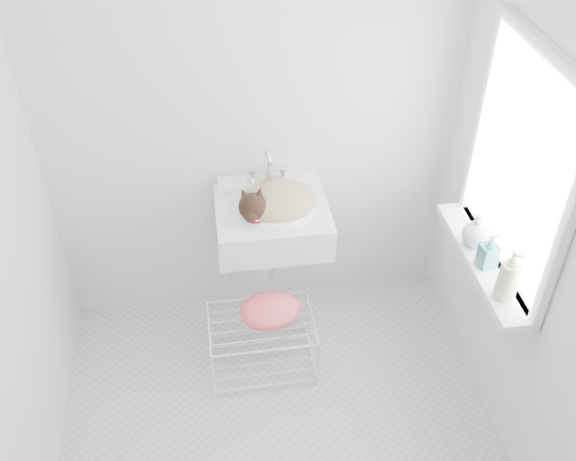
{
  "coord_description": "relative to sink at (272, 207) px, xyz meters",
  "views": [
    {
      "loc": [
        -0.24,
        -1.98,
        2.91
      ],
      "look_at": [
        0.12,
        0.5,
        0.88
      ],
      "focal_mm": 40.97,
      "sensor_mm": 36.0,
      "label": 1
    }
  ],
  "objects": [
    {
      "name": "window_frame",
      "position": [
        1.0,
        -0.54,
        0.5
      ],
      "size": [
        0.04,
        0.9,
        1.1
      ],
      "primitive_type": "cube",
      "color": "white",
      "rests_on": "right_wall"
    },
    {
      "name": "back_wall",
      "position": [
        -0.07,
        0.26,
        0.4
      ],
      "size": [
        2.2,
        0.02,
        2.5
      ],
      "primitive_type": "cube",
      "color": "silver",
      "rests_on": "ground"
    },
    {
      "name": "bottle_c",
      "position": [
        0.93,
        -0.43,
        0.0
      ],
      "size": [
        0.18,
        0.18,
        0.17
      ],
      "primitive_type": "imported",
      "rotation": [
        0.0,
        0.0,
        4.27
      ],
      "color": "silver",
      "rests_on": "windowsill"
    },
    {
      "name": "faucet",
      "position": [
        -0.0,
        0.18,
        0.14
      ],
      "size": [
        0.21,
        0.15,
        0.21
      ],
      "primitive_type": null,
      "color": "silver",
      "rests_on": "sink"
    },
    {
      "name": "sink",
      "position": [
        0.0,
        0.0,
        0.0
      ],
      "size": [
        0.59,
        0.52,
        0.24
      ],
      "primitive_type": "cube",
      "color": "white",
      "rests_on": "back_wall"
    },
    {
      "name": "bottle_b",
      "position": [
        0.93,
        -0.59,
        0.0
      ],
      "size": [
        0.09,
        0.09,
        0.17
      ],
      "primitive_type": "imported",
      "rotation": [
        0.0,
        0.0,
        1.72
      ],
      "color": "teal",
      "rests_on": "windowsill"
    },
    {
      "name": "bottle_a",
      "position": [
        0.93,
        -0.8,
        0.0
      ],
      "size": [
        0.12,
        0.12,
        0.22
      ],
      "primitive_type": "imported",
      "rotation": [
        0.0,
        0.0,
        0.6
      ],
      "color": "beige",
      "rests_on": "windowsill"
    },
    {
      "name": "cat",
      "position": [
        0.01,
        -0.02,
        0.04
      ],
      "size": [
        0.47,
        0.41,
        0.26
      ],
      "rotation": [
        0.0,
        0.0,
        0.23
      ],
      "color": "tan",
      "rests_on": "sink"
    },
    {
      "name": "right_wall",
      "position": [
        1.03,
        -0.74,
        0.4
      ],
      "size": [
        0.02,
        2.0,
        2.5
      ],
      "primitive_type": "cube",
      "color": "silver",
      "rests_on": "ground"
    },
    {
      "name": "towel",
      "position": [
        -0.06,
        -0.3,
        -0.49
      ],
      "size": [
        0.35,
        0.27,
        0.13
      ],
      "primitive_type": "ellipsoid",
      "rotation": [
        0.0,
        0.0,
        0.13
      ],
      "color": "orange",
      "rests_on": "wire_rack"
    },
    {
      "name": "wire_rack",
      "position": [
        -0.11,
        -0.31,
        -0.7
      ],
      "size": [
        0.56,
        0.39,
        0.33
      ],
      "primitive_type": "cube",
      "rotation": [
        0.0,
        0.0,
        0.01
      ],
      "color": "silver",
      "rests_on": "floor"
    },
    {
      "name": "windowsill",
      "position": [
        0.94,
        -0.54,
        -0.02
      ],
      "size": [
        0.16,
        0.88,
        0.04
      ],
      "primitive_type": "cube",
      "color": "white",
      "rests_on": "right_wall"
    },
    {
      "name": "floor",
      "position": [
        -0.07,
        -0.74,
        -0.85
      ],
      "size": [
        2.2,
        2.0,
        0.02
      ],
      "primitive_type": "cube",
      "color": "#B6BEC5",
      "rests_on": "ground"
    },
    {
      "name": "window_glass",
      "position": [
        1.02,
        -0.54,
        0.5
      ],
      "size": [
        0.01,
        0.8,
        1.0
      ],
      "primitive_type": "cube",
      "color": "white",
      "rests_on": "right_wall"
    }
  ]
}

